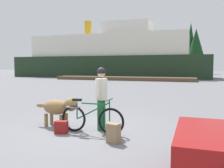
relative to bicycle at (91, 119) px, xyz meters
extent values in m
plane|color=slate|center=(-0.25, 0.10, -0.37)|extent=(160.00, 160.00, 0.00)
torus|color=black|center=(0.53, 0.00, -0.03)|extent=(0.68, 0.06, 0.68)
torus|color=black|center=(-0.50, 0.00, -0.03)|extent=(0.68, 0.06, 0.68)
cube|color=#19592D|center=(0.07, 0.00, 0.39)|extent=(0.66, 0.03, 0.03)
cube|color=#19592D|center=(0.05, 0.00, 0.20)|extent=(0.89, 0.03, 0.49)
cylinder|color=#19592D|center=(-0.40, 0.00, 0.18)|extent=(0.03, 0.03, 0.42)
cylinder|color=#19592D|center=(0.49, 0.00, 0.23)|extent=(0.03, 0.03, 0.52)
cube|color=black|center=(-0.40, 0.00, 0.47)|extent=(0.24, 0.10, 0.06)
cylinder|color=#19592D|center=(0.49, 0.00, 0.51)|extent=(0.03, 0.44, 0.03)
cube|color=slate|center=(-0.52, 0.00, 0.27)|extent=(0.36, 0.14, 0.02)
cylinder|color=#19592D|center=(0.11, 0.54, 0.03)|extent=(0.14, 0.14, 0.81)
cylinder|color=#19592D|center=(0.11, 0.32, 0.03)|extent=(0.14, 0.14, 0.81)
cylinder|color=silver|center=(0.11, 0.43, 0.72)|extent=(0.32, 0.32, 0.57)
cylinder|color=silver|center=(0.11, 0.65, 0.75)|extent=(0.09, 0.09, 0.51)
cylinder|color=silver|center=(0.11, 0.21, 0.75)|extent=(0.09, 0.09, 0.51)
sphere|color=tan|center=(0.11, 0.43, 1.16)|extent=(0.22, 0.22, 0.22)
sphere|color=black|center=(0.11, 0.43, 1.19)|extent=(0.24, 0.24, 0.24)
ellipsoid|color=olive|center=(-1.26, 0.36, 0.17)|extent=(0.76, 0.50, 0.43)
sphere|color=olive|center=(-0.78, 0.36, 0.27)|extent=(0.38, 0.38, 0.38)
ellipsoid|color=olive|center=(-1.76, 0.36, 0.19)|extent=(0.32, 0.12, 0.12)
cylinder|color=olive|center=(-1.01, 0.50, -0.20)|extent=(0.10, 0.10, 0.36)
cylinder|color=olive|center=(-1.01, 0.22, -0.20)|extent=(0.10, 0.10, 0.36)
cylinder|color=olive|center=(-1.50, 0.50, -0.20)|extent=(0.10, 0.10, 0.36)
cylinder|color=olive|center=(-1.50, 0.22, -0.20)|extent=(0.10, 0.10, 0.36)
cube|color=#8C7251|center=(0.78, -0.53, -0.16)|extent=(0.32, 0.26, 0.44)
cube|color=maroon|center=(-0.71, -0.27, -0.21)|extent=(0.35, 0.23, 0.32)
cylinder|color=black|center=(2.96, -1.05, -0.05)|extent=(0.64, 0.22, 0.64)
cube|color=brown|center=(-5.56, 22.28, -0.17)|extent=(16.75, 2.92, 0.40)
cube|color=#1E331E|center=(-9.99, 29.37, 1.18)|extent=(29.30, 7.75, 3.12)
cube|color=silver|center=(-9.99, 29.37, 4.34)|extent=(23.44, 6.51, 3.20)
cube|color=silver|center=(-7.06, 29.37, 6.84)|extent=(7.03, 4.65, 1.80)
cylinder|color=#BF8C19|center=(-13.50, 29.37, 7.14)|extent=(1.10, 1.10, 2.40)
cylinder|color=#4C331E|center=(-6.87, 47.79, 0.70)|extent=(0.34, 0.34, 2.14)
cone|color=#1E4C28|center=(-6.87, 47.79, 5.88)|extent=(3.83, 3.83, 8.23)
cylinder|color=#4C331E|center=(2.77, 50.42, 1.22)|extent=(0.44, 0.44, 3.19)
cone|color=#143819|center=(2.77, 50.42, 6.13)|extent=(3.88, 3.88, 6.63)
cylinder|color=#4C331E|center=(1.61, 52.17, 0.71)|extent=(0.35, 0.35, 2.16)
cone|color=#143819|center=(1.61, 52.17, 6.45)|extent=(3.22, 3.22, 9.32)
camera|label=1|loc=(2.44, -5.50, 1.35)|focal=38.28mm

